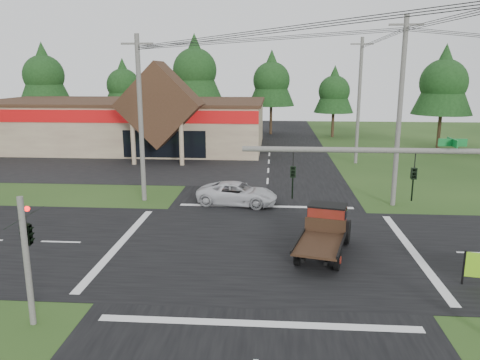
{
  "coord_description": "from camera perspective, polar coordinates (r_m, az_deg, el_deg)",
  "views": [
    {
      "loc": [
        0.41,
        -21.1,
        8.2
      ],
      "look_at": [
        -1.46,
        4.8,
        2.2
      ],
      "focal_mm": 35.0,
      "sensor_mm": 36.0,
      "label": 1
    }
  ],
  "objects": [
    {
      "name": "tree_row_a",
      "position": [
        68.25,
        -22.83,
        11.9
      ],
      "size": [
        6.72,
        6.72,
        12.12
      ],
      "color": "#332316",
      "rests_on": "ground"
    },
    {
      "name": "utility_pole_ne",
      "position": [
        30.16,
        18.89,
        7.93
      ],
      "size": [
        2.0,
        0.3,
        11.5
      ],
      "color": "#595651",
      "rests_on": "ground"
    },
    {
      "name": "tree_row_c",
      "position": [
        62.97,
        -5.52,
        13.43
      ],
      "size": [
        7.28,
        7.28,
        13.13
      ],
      "color": "#332316",
      "rests_on": "ground"
    },
    {
      "name": "cvs_building",
      "position": [
        53.45,
        -13.53,
        6.83
      ],
      "size": [
        30.4,
        18.2,
        9.19
      ],
      "color": "#8E7460",
      "rests_on": "ground"
    },
    {
      "name": "tree_side_ne",
      "position": [
        54.05,
        23.6,
        11.08
      ],
      "size": [
        6.16,
        6.16,
        11.11
      ],
      "color": "#332316",
      "rests_on": "ground"
    },
    {
      "name": "ground",
      "position": [
        22.64,
        2.85,
        -8.24
      ],
      "size": [
        120.0,
        120.0,
        0.0
      ],
      "primitive_type": "plane",
      "color": "#233F16",
      "rests_on": "ground"
    },
    {
      "name": "antique_flatbed_truck",
      "position": [
        21.73,
        10.13,
        -6.32
      ],
      "size": [
        3.21,
        5.51,
        2.17
      ],
      "primitive_type": null,
      "rotation": [
        0.0,
        0.0,
        -0.25
      ],
      "color": "#5F1A0D",
      "rests_on": "ground"
    },
    {
      "name": "traffic_signal_mast",
      "position": [
        15.12,
        24.97,
        -2.71
      ],
      "size": [
        8.12,
        0.24,
        7.0
      ],
      "color": "#595651",
      "rests_on": "ground"
    },
    {
      "name": "utility_pole_n",
      "position": [
        43.83,
        14.3,
        9.4
      ],
      "size": [
        2.0,
        0.3,
        11.2
      ],
      "color": "#595651",
      "rests_on": "ground"
    },
    {
      "name": "road_ew",
      "position": [
        22.64,
        2.85,
        -8.21
      ],
      "size": [
        120.0,
        12.0,
        0.02
      ],
      "primitive_type": "cube",
      "color": "black",
      "rests_on": "ground"
    },
    {
      "name": "traffic_signal_corner",
      "position": [
        16.56,
        -24.69,
        -4.63
      ],
      "size": [
        0.53,
        2.48,
        4.4
      ],
      "color": "#595651",
      "rests_on": "ground"
    },
    {
      "name": "utility_pole_nw",
      "position": [
        30.42,
        -12.03,
        7.42
      ],
      "size": [
        2.0,
        0.3,
        10.5
      ],
      "color": "#595651",
      "rests_on": "ground"
    },
    {
      "name": "parking_apron",
      "position": [
        43.39,
        -15.34,
        1.67
      ],
      "size": [
        28.0,
        14.0,
        0.02
      ],
      "primitive_type": "cube",
      "color": "black",
      "rests_on": "ground"
    },
    {
      "name": "tree_row_d",
      "position": [
        63.11,
        3.86,
        12.24
      ],
      "size": [
        6.16,
        6.16,
        11.11
      ],
      "color": "#332316",
      "rests_on": "ground"
    },
    {
      "name": "road_ns",
      "position": [
        22.64,
        2.85,
        -8.22
      ],
      "size": [
        12.0,
        120.0,
        0.02
      ],
      "primitive_type": "cube",
      "color": "black",
      "rests_on": "ground"
    },
    {
      "name": "tree_row_e",
      "position": [
        61.61,
        11.42,
        10.75
      ],
      "size": [
        5.04,
        5.04,
        9.09
      ],
      "color": "#332316",
      "rests_on": "ground"
    },
    {
      "name": "tree_row_b",
      "position": [
        66.34,
        -14.06,
        11.34
      ],
      "size": [
        5.6,
        5.6,
        10.1
      ],
      "color": "#332316",
      "rests_on": "ground"
    },
    {
      "name": "white_pickup",
      "position": [
        29.62,
        -0.33,
        -1.65
      ],
      "size": [
        5.34,
        3.08,
        1.4
      ],
      "primitive_type": "imported",
      "rotation": [
        0.0,
        0.0,
        1.41
      ],
      "color": "silver",
      "rests_on": "ground"
    }
  ]
}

